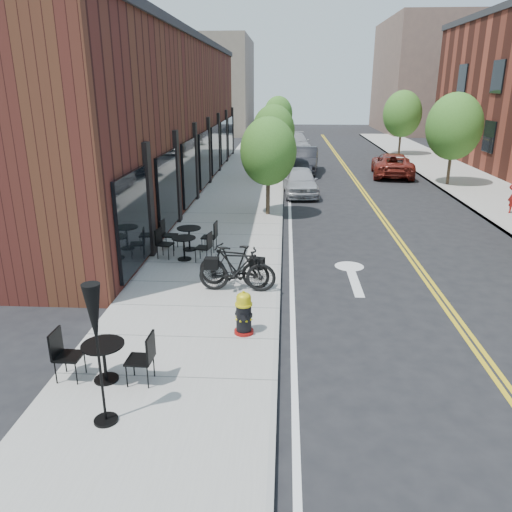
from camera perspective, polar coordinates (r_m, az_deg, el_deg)
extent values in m
plane|color=black|center=(11.72, 2.72, -6.51)|extent=(120.00, 120.00, 0.00)
cube|color=#9E9B93|center=(21.28, -2.34, 5.39)|extent=(4.00, 70.00, 0.12)
cube|color=#471C16|center=(25.49, -12.01, 15.07)|extent=(5.00, 28.00, 7.00)
cube|color=#726656|center=(59.14, -4.76, 18.81)|extent=(8.00, 14.00, 10.00)
cube|color=brown|center=(62.66, 19.12, 18.81)|extent=(10.00, 16.00, 12.00)
cylinder|color=#382B1E|center=(20.02, 1.37, 7.08)|extent=(0.16, 0.16, 1.61)
ellipsoid|color=#376820|center=(19.75, 1.41, 11.87)|extent=(2.20, 2.20, 2.64)
cylinder|color=#382B1E|center=(27.89, 1.96, 10.50)|extent=(0.16, 0.16, 1.68)
ellipsoid|color=#376820|center=(27.69, 2.01, 14.11)|extent=(2.30, 2.30, 2.76)
cylinder|color=#382B1E|center=(35.83, 2.30, 12.28)|extent=(0.16, 0.16, 1.57)
ellipsoid|color=#376820|center=(35.68, 2.33, 14.88)|extent=(2.10, 2.10, 2.52)
cylinder|color=#382B1E|center=(43.78, 2.52, 13.57)|extent=(0.16, 0.16, 1.71)
ellipsoid|color=#376820|center=(43.65, 2.55, 15.95)|extent=(2.40, 2.40, 2.88)
cylinder|color=#382B1E|center=(28.21, 21.21, 9.50)|extent=(0.16, 0.16, 1.82)
ellipsoid|color=#376820|center=(27.99, 21.71, 13.59)|extent=(2.80, 2.80, 3.36)
cylinder|color=#382B1E|center=(39.72, 16.11, 12.41)|extent=(0.16, 0.16, 1.82)
ellipsoid|color=#376820|center=(39.57, 16.38, 15.32)|extent=(2.80, 2.80, 3.36)
cylinder|color=maroon|center=(10.55, -1.39, -8.62)|extent=(0.52, 0.52, 0.06)
cylinder|color=black|center=(10.41, -1.41, -7.11)|extent=(0.41, 0.41, 0.61)
cylinder|color=gold|center=(10.28, -1.42, -5.52)|extent=(0.46, 0.46, 0.04)
cylinder|color=gold|center=(10.24, -1.42, -5.10)|extent=(0.39, 0.39, 0.14)
ellipsoid|color=gold|center=(10.21, -1.43, -4.68)|extent=(0.38, 0.38, 0.18)
cylinder|color=gold|center=(10.17, -1.43, -4.21)|extent=(0.07, 0.07, 0.06)
imported|color=black|center=(12.67, -2.55, -1.13)|extent=(1.96, 0.95, 1.13)
imported|color=black|center=(12.40, -2.16, -1.52)|extent=(1.95, 0.60, 1.16)
cylinder|color=black|center=(9.40, -16.72, -13.32)|extent=(0.44, 0.44, 0.03)
cylinder|color=black|center=(9.23, -16.92, -11.56)|extent=(0.06, 0.06, 0.68)
cylinder|color=black|center=(9.07, -17.12, -9.68)|extent=(0.76, 0.76, 0.03)
cylinder|color=black|center=(14.99, -8.16, -0.34)|extent=(0.49, 0.49, 0.03)
cylinder|color=black|center=(14.89, -8.22, 0.83)|extent=(0.07, 0.07, 0.65)
cylinder|color=black|center=(14.79, -8.28, 2.05)|extent=(0.85, 0.85, 0.03)
cylinder|color=black|center=(15.86, -7.58, 0.78)|extent=(0.47, 0.47, 0.03)
cylinder|color=black|center=(15.76, -7.63, 1.95)|extent=(0.06, 0.06, 0.69)
cylinder|color=black|center=(15.66, -7.69, 3.16)|extent=(0.81, 0.81, 0.03)
cylinder|color=black|center=(8.41, -16.76, -17.50)|extent=(0.37, 0.37, 0.04)
cylinder|color=black|center=(7.82, -17.53, -10.92)|extent=(0.04, 0.04, 2.20)
cone|color=black|center=(7.53, -18.03, -6.51)|extent=(0.27, 0.27, 0.97)
imported|color=#ABACB3|center=(24.34, 5.07, 8.50)|extent=(1.80, 3.97, 1.32)
imported|color=black|center=(30.69, 5.44, 10.83)|extent=(2.02, 4.77, 1.53)
imported|color=#A0A0A4|center=(40.23, 4.47, 12.75)|extent=(2.44, 5.34, 1.51)
imported|color=maroon|center=(30.58, 15.30, 10.05)|extent=(2.77, 5.03, 1.33)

